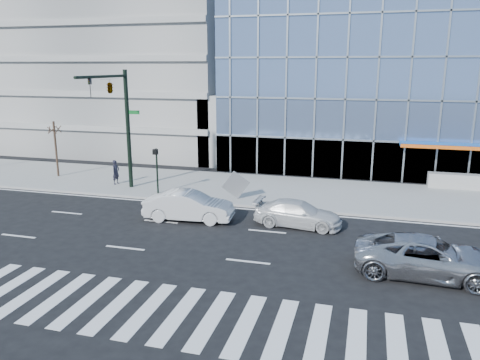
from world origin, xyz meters
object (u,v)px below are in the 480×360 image
Objects in this scene: silver_suv at (427,257)px; pedestrian at (116,172)px; white_sedan at (189,206)px; street_tree_near at (54,129)px; ped_signal_post at (156,164)px; tilted_panel at (236,185)px; white_suv at (298,214)px; traffic_signal at (116,101)px.

silver_suv is 22.14m from pedestrian.
street_tree_near is at bearing 58.11° from white_sedan.
ped_signal_post is 0.71× the size of street_tree_near.
silver_suv is (25.40, -10.93, -2.97)m from street_tree_near.
ped_signal_post is 18.01m from silver_suv.
ped_signal_post reaches higher than tilted_panel.
white_sedan is (-6.00, -0.61, 0.13)m from white_suv.
pedestrian is at bearing -10.57° from street_tree_near.
traffic_signal is 4.61× the size of pedestrian.
traffic_signal is 2.67× the size of ped_signal_post.
traffic_signal is 1.70× the size of white_suv.
white_sedan is 3.80× the size of tilted_panel.
silver_suv is 13.47m from tilted_panel.
white_suv is (19.40, -6.20, -3.10)m from street_tree_near.
silver_suv is (18.39, -7.99, -5.36)m from traffic_signal.
traffic_signal is 6.15× the size of tilted_panel.
white_sedan is at bearing -116.14° from pedestrian.
ped_signal_post is 2.31× the size of tilted_panel.
traffic_signal is 1.38× the size of silver_suv.
traffic_signal is at bearing -171.48° from ped_signal_post.
street_tree_near reaches higher than white_sedan.
white_sedan reaches higher than white_suv.
traffic_signal reaches higher than white_suv.
traffic_signal is at bearing 160.95° from tilted_panel.
white_sedan is at bearing 100.24° from white_suv.
pedestrian is (-19.81, 9.88, 0.21)m from silver_suv.
white_suv is 5.84m from tilted_panel.
pedestrian is at bearing 48.62° from white_sedan.
street_tree_near is at bearing 76.69° from white_suv.
pedestrian reaches higher than white_suv.
street_tree_near is 3.25× the size of tilted_panel.
street_tree_near is 0.90× the size of white_suv.
street_tree_near reaches higher than pedestrian.
tilted_panel reaches higher than pedestrian.
tilted_panel is (-10.50, 8.43, 0.25)m from silver_suv.
tilted_panel is (1.50, 4.31, 0.25)m from white_sedan.
white_suv is at bearing -14.76° from traffic_signal.
ped_signal_post is 5.92m from white_sedan.
traffic_signal is 13.94m from white_suv.
traffic_signal is at bearing -132.78° from pedestrian.
silver_suv is at bearing -27.76° from ped_signal_post.
white_sedan is (6.39, -3.88, -5.35)m from traffic_signal.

